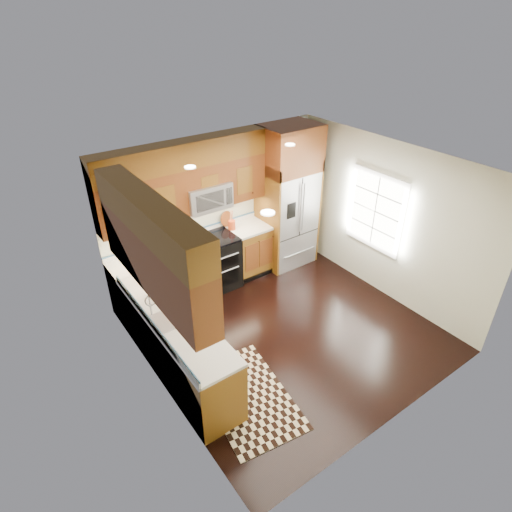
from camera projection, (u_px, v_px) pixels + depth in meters
ground at (286, 330)px, 6.57m from camera, size 4.00×4.00×0.00m
wall_back at (215, 209)px, 7.28m from camera, size 4.00×0.02×2.60m
wall_left at (155, 312)px, 4.90m from camera, size 0.02×4.00×2.60m
wall_right at (385, 221)px, 6.89m from camera, size 0.02×4.00×2.60m
window at (376, 211)px, 6.96m from camera, size 0.04×1.10×1.30m
base_cabinets at (185, 307)px, 6.35m from camera, size 2.85×3.00×0.90m
countertop at (187, 274)px, 6.25m from camera, size 2.86×3.01×0.04m
upper_cabinets at (173, 204)px, 5.70m from camera, size 2.85×3.00×1.15m
range at (215, 263)px, 7.36m from camera, size 0.76×0.67×0.95m
microwave at (207, 196)px, 6.83m from camera, size 0.76×0.40×0.42m
refrigerator at (288, 198)px, 7.67m from camera, size 0.98×0.75×2.60m
sink_faucet at (170, 314)px, 5.35m from camera, size 0.54×0.44×0.37m
rug at (248, 396)px, 5.49m from camera, size 1.18×1.72×0.01m
knife_block at (164, 241)px, 6.82m from camera, size 0.10×0.14×0.28m
utensil_crock at (232, 223)px, 7.35m from camera, size 0.15×0.15×0.35m
cutting_board at (227, 225)px, 7.52m from camera, size 0.33×0.33×0.02m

